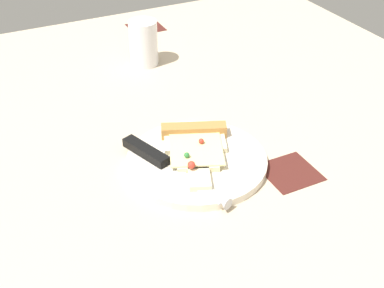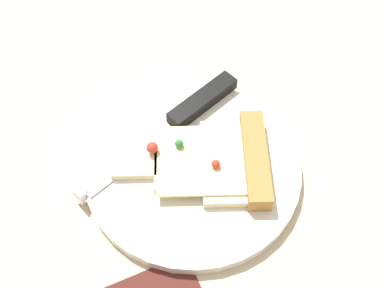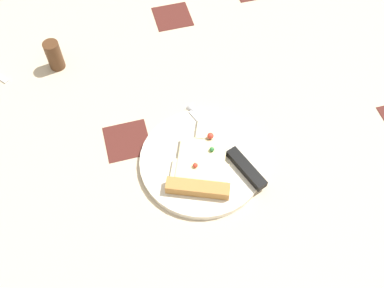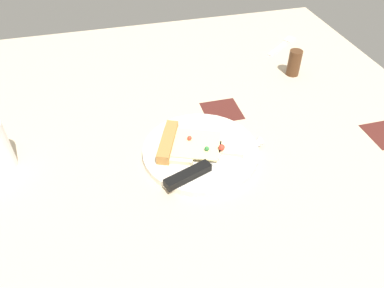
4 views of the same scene
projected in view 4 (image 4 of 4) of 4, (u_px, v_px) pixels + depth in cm
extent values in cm
cube|color=#C6B293|center=(168.00, 161.00, 79.57)|extent=(135.38, 135.38, 3.00)
cube|color=#4C1E19|center=(222.00, 111.00, 90.74)|extent=(9.00, 9.00, 0.20)
cylinder|color=silver|center=(200.00, 151.00, 78.76)|extent=(24.69, 24.69, 1.41)
cube|color=beige|center=(182.00, 145.00, 78.36)|extent=(12.46, 9.74, 1.00)
cube|color=beige|center=(208.00, 147.00, 77.81)|extent=(8.79, 7.92, 1.00)
cube|color=beige|center=(231.00, 150.00, 77.30)|extent=(5.31, 6.18, 1.00)
cube|color=#F2E099|center=(196.00, 144.00, 77.63)|extent=(12.31, 12.75, 0.30)
cube|color=#B27A3D|center=(168.00, 142.00, 78.27)|extent=(12.09, 6.97, 2.20)
sphere|color=red|center=(189.00, 138.00, 78.10)|extent=(0.96, 0.96, 0.96)
sphere|color=red|center=(222.00, 147.00, 75.65)|extent=(1.31, 1.31, 1.31)
sphere|color=#2D7A38|center=(207.00, 149.00, 75.62)|extent=(0.96, 0.96, 0.96)
cube|color=silver|center=(235.00, 154.00, 76.90)|extent=(5.99, 11.96, 0.30)
cone|color=silver|center=(257.00, 143.00, 79.45)|extent=(2.56, 2.56, 2.00)
cube|color=black|center=(188.00, 175.00, 71.37)|extent=(5.49, 10.15, 1.60)
cylinder|color=#4C2D19|center=(294.00, 63.00, 101.28)|extent=(3.52, 3.52, 7.19)
cube|color=silver|center=(277.00, 48.00, 114.40)|extent=(7.04, 8.66, 0.80)
cube|color=silver|center=(290.00, 39.00, 119.42)|extent=(4.10, 4.32, 0.80)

